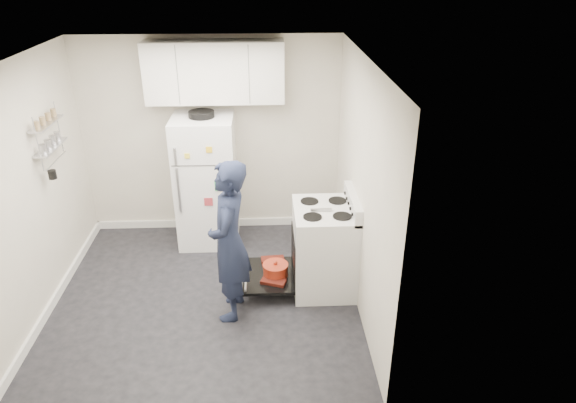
{
  "coord_description": "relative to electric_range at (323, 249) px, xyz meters",
  "views": [
    {
      "loc": [
        0.67,
        -4.56,
        3.35
      ],
      "look_at": [
        0.89,
        0.14,
        1.05
      ],
      "focal_mm": 32.0,
      "sensor_mm": 36.0,
      "label": 1
    }
  ],
  "objects": [
    {
      "name": "upper_cabinets",
      "position": [
        -1.16,
        1.28,
        1.63
      ],
      "size": [
        1.6,
        0.33,
        0.7
      ],
      "primitive_type": "cube",
      "color": "silver",
      "rests_on": "room"
    },
    {
      "name": "wall_shelf_rack",
      "position": [
        -2.78,
        0.34,
        1.21
      ],
      "size": [
        0.14,
        0.6,
        0.61
      ],
      "color": "#B2B2B7",
      "rests_on": "room"
    },
    {
      "name": "room",
      "position": [
        -1.29,
        -0.12,
        0.74
      ],
      "size": [
        3.21,
        3.21,
        2.51
      ],
      "color": "black",
      "rests_on": "ground"
    },
    {
      "name": "person",
      "position": [
        -0.96,
        -0.42,
        0.36
      ],
      "size": [
        0.45,
        0.64,
        1.66
      ],
      "primitive_type": "imported",
      "rotation": [
        0.0,
        0.0,
        -1.67
      ],
      "color": "#191F37",
      "rests_on": "ground"
    },
    {
      "name": "refrigerator",
      "position": [
        -1.33,
        1.1,
        0.35
      ],
      "size": [
        0.72,
        0.74,
        1.69
      ],
      "color": "white",
      "rests_on": "ground"
    },
    {
      "name": "open_oven_door",
      "position": [
        -0.56,
        -0.01,
        -0.28
      ],
      "size": [
        0.55,
        0.7,
        0.22
      ],
      "color": "black",
      "rests_on": "ground"
    },
    {
      "name": "electric_range",
      "position": [
        0.0,
        0.0,
        0.0
      ],
      "size": [
        0.66,
        0.76,
        1.1
      ],
      "color": "silver",
      "rests_on": "ground"
    }
  ]
}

